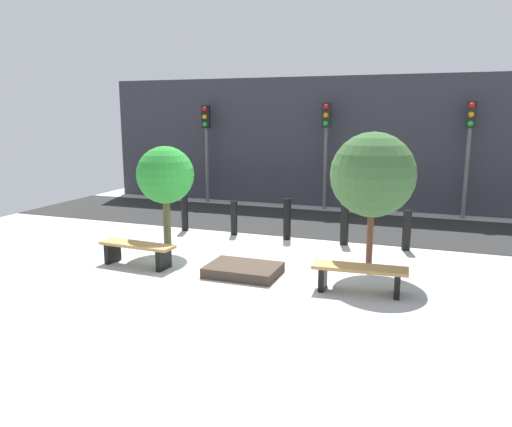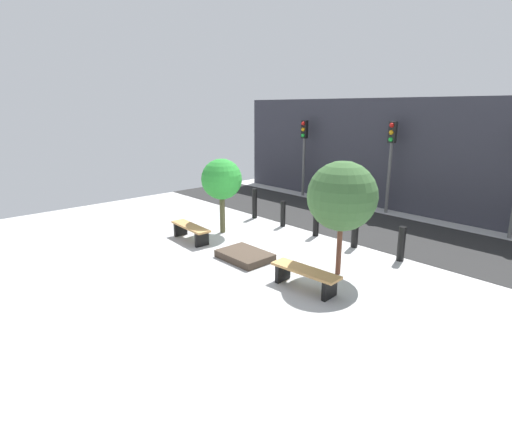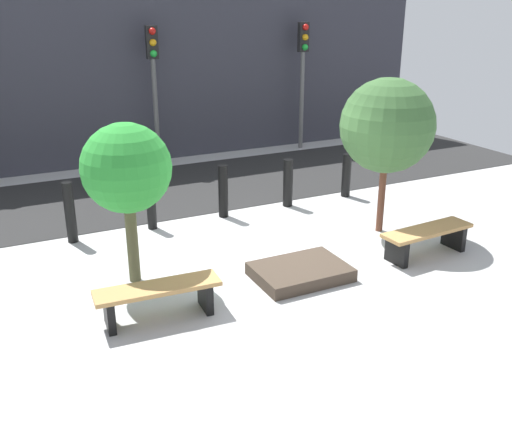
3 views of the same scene
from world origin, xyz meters
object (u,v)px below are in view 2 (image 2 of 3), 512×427
tree_behind_right_bench (342,196)px  bollard_far_right (401,244)px  planter_bed (245,256)px  bollard_far_left (255,203)px  bollard_right (355,231)px  bench_right (305,275)px  bollard_left (283,214)px  bench_left (191,230)px  tree_behind_left_bench (222,180)px  traffic_light_west (304,144)px  traffic_light_mid_west (391,151)px  bollard_center (316,220)px

tree_behind_right_bench → bollard_far_right: bearing=73.1°
planter_bed → bollard_far_right: (2.88, 2.98, 0.37)m
bollard_far_left → bollard_right: bollard_far_left is taller
bollard_far_left → bench_right: bearing=-31.6°
bollard_left → bollard_far_right: 4.31m
bench_left → tree_behind_right_bench: tree_behind_right_bench is taller
bench_right → bollard_far_left: 6.06m
tree_behind_left_bench → tree_behind_right_bench: 4.57m
bench_right → traffic_light_west: 10.11m
tree_behind_left_bench → bollard_far_right: size_ratio=2.56×
bollard_far_left → bollard_right: 4.31m
bench_left → bench_right: bench_left is taller
bollard_right → bollard_far_right: 1.44m
bollard_far_left → bollard_far_right: size_ratio=1.16×
tree_behind_right_bench → bollard_far_left: size_ratio=2.54×
bollard_right → traffic_light_mid_west: traffic_light_mid_west is taller
traffic_light_west → tree_behind_left_bench: bearing=-72.4°
bollard_right → traffic_light_west: bearing=143.1°
tree_behind_right_bench → traffic_light_west: 9.02m
planter_bed → bollard_center: (0.00, 2.98, 0.42)m
bench_right → bollard_far_right: (0.59, 3.18, 0.13)m
bollard_far_left → bollard_center: bollard_far_left is taller
bollard_center → bench_left: bearing=-125.7°
tree_behind_right_bench → bollard_left: 4.46m
bollard_left → bollard_right: 2.88m
bench_right → bollard_right: (-0.85, 3.18, 0.16)m
planter_bed → tree_behind_left_bench: (-2.28, 1.03, 1.64)m
tree_behind_right_bench → bollard_center: tree_behind_right_bench is taller
bollard_center → traffic_light_mid_west: bearing=90.0°
bollard_left → bench_right: bearing=-40.5°
bollard_far_left → bollard_right: bearing=0.0°
bollard_right → bench_right: bearing=-75.1°
bollard_left → bollard_right: (2.88, 0.00, 0.05)m
bench_right → tree_behind_right_bench: size_ratio=0.61×
bollard_right → bollard_far_right: bollard_right is taller
tree_behind_left_bench → bollard_right: bearing=27.6°
bench_right → tree_behind_left_bench: size_ratio=0.70×
bollard_far_left → traffic_light_mid_west: 5.46m
bollard_far_left → bollard_left: (1.44, 0.00, -0.10)m
traffic_light_west → traffic_light_mid_west: traffic_light_mid_west is taller
tree_behind_right_bench → traffic_light_west: size_ratio=0.82×
tree_behind_left_bench → bollard_far_right: tree_behind_left_bench is taller
bollard_far_left → bollard_left: bearing=0.0°
planter_bed → tree_behind_left_bench: size_ratio=0.58×
bench_right → planter_bed: size_ratio=1.20×
bollard_right → traffic_light_mid_west: size_ratio=0.29×
bench_left → tree_behind_right_bench: size_ratio=0.60×
bollard_center → traffic_light_mid_west: size_ratio=0.30×
bollard_far_right → traffic_light_west: size_ratio=0.28×
bollard_right → traffic_light_mid_west: bearing=108.6°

